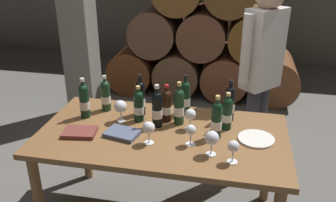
# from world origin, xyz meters

# --- Properties ---
(barrel_stack) EXTENTS (2.49, 0.90, 1.69)m
(barrel_stack) POSITION_xyz_m (-0.00, 2.60, 0.72)
(barrel_stack) COLOR brown
(barrel_stack) RESTS_ON ground_plane
(stone_pillar) EXTENTS (0.32, 0.32, 2.60)m
(stone_pillar) POSITION_xyz_m (-1.30, 1.60, 1.30)
(stone_pillar) COLOR slate
(stone_pillar) RESTS_ON ground_plane
(dining_table) EXTENTS (1.70, 0.90, 0.76)m
(dining_table) POSITION_xyz_m (0.00, 0.00, 0.67)
(dining_table) COLOR brown
(dining_table) RESTS_ON ground_plane
(wine_bottle_0) EXTENTS (0.07, 0.07, 0.31)m
(wine_bottle_0) POSITION_xyz_m (-0.61, 0.12, 0.89)
(wine_bottle_0) COLOR black
(wine_bottle_0) RESTS_ON dining_table
(wine_bottle_1) EXTENTS (0.07, 0.07, 0.32)m
(wine_bottle_1) POSITION_xyz_m (-0.22, 0.25, 0.90)
(wine_bottle_1) COLOR black
(wine_bottle_1) RESTS_ON dining_table
(wine_bottle_2) EXTENTS (0.07, 0.07, 0.31)m
(wine_bottle_2) POSITION_xyz_m (0.36, 0.01, 0.89)
(wine_bottle_2) COLOR black
(wine_bottle_2) RESTS_ON dining_table
(wine_bottle_3) EXTENTS (0.07, 0.07, 0.31)m
(wine_bottle_3) POSITION_xyz_m (-0.05, 0.09, 0.90)
(wine_bottle_3) COLOR black
(wine_bottle_3) RESTS_ON dining_table
(wine_bottle_4) EXTENTS (0.07, 0.07, 0.28)m
(wine_bottle_4) POSITION_xyz_m (-0.50, 0.27, 0.88)
(wine_bottle_4) COLOR #19381E
(wine_bottle_4) RESTS_ON dining_table
(wine_bottle_5) EXTENTS (0.07, 0.07, 0.32)m
(wine_bottle_5) POSITION_xyz_m (0.09, 0.16, 0.90)
(wine_bottle_5) COLOR #19381E
(wine_bottle_5) RESTS_ON dining_table
(wine_bottle_6) EXTENTS (0.07, 0.07, 0.31)m
(wine_bottle_6) POSITION_xyz_m (0.44, 0.28, 0.89)
(wine_bottle_6) COLOR black
(wine_bottle_6) RESTS_ON dining_table
(wine_bottle_7) EXTENTS (0.07, 0.07, 0.31)m
(wine_bottle_7) POSITION_xyz_m (0.11, 0.33, 0.89)
(wine_bottle_7) COLOR black
(wine_bottle_7) RESTS_ON dining_table
(wine_bottle_8) EXTENTS (0.07, 0.07, 0.28)m
(wine_bottle_8) POSITION_xyz_m (-0.01, 0.18, 0.88)
(wine_bottle_8) COLOR black
(wine_bottle_8) RESTS_ON dining_table
(wine_bottle_9) EXTENTS (0.07, 0.07, 0.27)m
(wine_bottle_9) POSITION_xyz_m (0.43, 0.15, 0.88)
(wine_bottle_9) COLOR black
(wine_bottle_9) RESTS_ON dining_table
(wine_bottle_10) EXTENTS (0.07, 0.07, 0.27)m
(wine_bottle_10) POSITION_xyz_m (-0.20, 0.14, 0.88)
(wine_bottle_10) COLOR black
(wine_bottle_10) RESTS_ON dining_table
(wine_glass_0) EXTENTS (0.08, 0.08, 0.16)m
(wine_glass_0) POSITION_xyz_m (-0.06, -0.15, 0.87)
(wine_glass_0) COLOR white
(wine_glass_0) RESTS_ON dining_table
(wine_glass_1) EXTENTS (0.09, 0.09, 0.16)m
(wine_glass_1) POSITION_xyz_m (-0.33, 0.11, 0.87)
(wine_glass_1) COLOR white
(wine_glass_1) RESTS_ON dining_table
(wine_glass_2) EXTENTS (0.07, 0.07, 0.14)m
(wine_glass_2) POSITION_xyz_m (0.21, -0.11, 0.86)
(wine_glass_2) COLOR white
(wine_glass_2) RESTS_ON dining_table
(wine_glass_3) EXTENTS (0.09, 0.09, 0.16)m
(wine_glass_3) POSITION_xyz_m (0.35, -0.20, 0.87)
(wine_glass_3) COLOR white
(wine_glass_3) RESTS_ON dining_table
(wine_glass_4) EXTENTS (0.07, 0.07, 0.15)m
(wine_glass_4) POSITION_xyz_m (0.49, -0.26, 0.86)
(wine_glass_4) COLOR white
(wine_glass_4) RESTS_ON dining_table
(wine_glass_5) EXTENTS (0.08, 0.08, 0.15)m
(wine_glass_5) POSITION_xyz_m (0.18, 0.10, 0.87)
(wine_glass_5) COLOR white
(wine_glass_5) RESTS_ON dining_table
(tasting_notebook) EXTENTS (0.25, 0.20, 0.03)m
(tasting_notebook) POSITION_xyz_m (-0.26, -0.09, 0.77)
(tasting_notebook) COLOR #4C5670
(tasting_notebook) RESTS_ON dining_table
(leather_ledger) EXTENTS (0.24, 0.19, 0.03)m
(leather_ledger) POSITION_xyz_m (-0.55, -0.13, 0.77)
(leather_ledger) COLOR brown
(leather_ledger) RESTS_ON dining_table
(serving_plate) EXTENTS (0.24, 0.24, 0.01)m
(serving_plate) POSITION_xyz_m (0.63, 0.03, 0.77)
(serving_plate) COLOR white
(serving_plate) RESTS_ON dining_table
(sommelier_presenting) EXTENTS (0.35, 0.39, 1.72)m
(sommelier_presenting) POSITION_xyz_m (0.66, 0.75, 1.04)
(sommelier_presenting) COLOR #383842
(sommelier_presenting) RESTS_ON ground_plane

